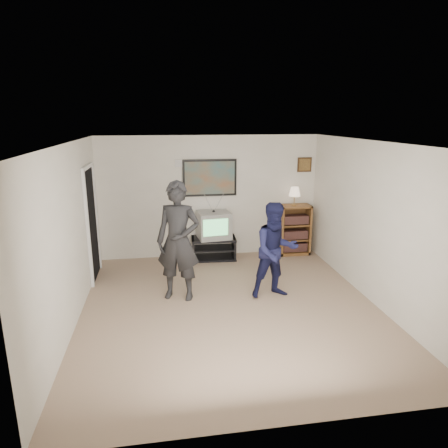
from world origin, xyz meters
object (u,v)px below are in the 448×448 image
object	(u,v)px
crt_television	(214,225)
bookshelf	(294,230)
person_short	(276,251)
media_stand	(214,248)
person_tall	(178,241)

from	to	relation	value
crt_television	bookshelf	world-z (taller)	bookshelf
bookshelf	person_short	size ratio (longest dim) A/B	0.68
crt_television	person_short	world-z (taller)	person_short
bookshelf	person_short	distance (m)	2.23
media_stand	bookshelf	bearing A→B (deg)	4.78
crt_television	bookshelf	distance (m)	1.74
crt_television	bookshelf	xyz separation A→B (m)	(1.73, 0.05, -0.19)
media_stand	person_short	bearing A→B (deg)	-65.73
crt_television	person_tall	bearing A→B (deg)	-120.87
crt_television	person_short	distance (m)	2.07
media_stand	person_tall	size ratio (longest dim) A/B	0.49
media_stand	person_short	size ratio (longest dim) A/B	0.59
crt_television	bookshelf	bearing A→B (deg)	-4.64
media_stand	person_tall	distance (m)	2.04
bookshelf	person_tall	world-z (taller)	person_tall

